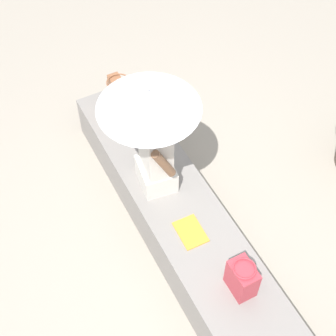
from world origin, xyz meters
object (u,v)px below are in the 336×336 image
(magazine, at_px, (191,232))
(person_seated, at_px, (156,153))
(handbag_black, at_px, (242,278))
(parasol, at_px, (149,99))
(tote_bag_canvas, at_px, (120,96))

(magazine, bearing_deg, person_seated, -176.97)
(magazine, bearing_deg, handbag_black, 10.88)
(handbag_black, height_order, magazine, handbag_black)
(parasol, relative_size, handbag_black, 3.61)
(tote_bag_canvas, bearing_deg, magazine, -2.79)
(parasol, xyz_separation_m, handbag_black, (1.15, 0.16, -0.87))
(person_seated, height_order, parasol, parasol)
(parasol, relative_size, magazine, 4.06)
(person_seated, bearing_deg, handbag_black, 5.33)
(parasol, height_order, handbag_black, parasol)
(handbag_black, distance_m, tote_bag_canvas, 2.09)
(person_seated, xyz_separation_m, parasol, (0.01, -0.05, 0.63))
(magazine, bearing_deg, tote_bag_canvas, 178.87)
(person_seated, relative_size, magazine, 3.21)
(parasol, bearing_deg, tote_bag_canvas, 171.75)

